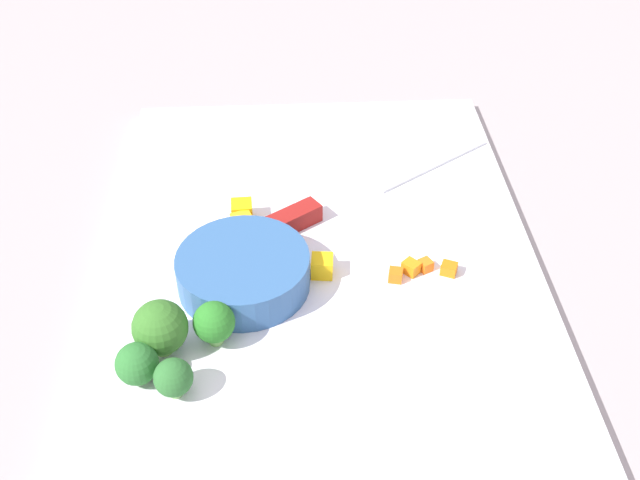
# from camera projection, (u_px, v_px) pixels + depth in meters

# --- Properties ---
(ground_plane) EXTENTS (4.00, 4.00, 0.00)m
(ground_plane) POSITION_uv_depth(u_px,v_px,m) (320.00, 259.00, 0.66)
(ground_plane) COLOR #9D9293
(cutting_board) EXTENTS (0.49, 0.37, 0.01)m
(cutting_board) POSITION_uv_depth(u_px,v_px,m) (320.00, 254.00, 0.66)
(cutting_board) COLOR white
(cutting_board) RESTS_ON ground_plane
(prep_bowl) EXTENTS (0.11, 0.11, 0.03)m
(prep_bowl) POSITION_uv_depth(u_px,v_px,m) (243.00, 271.00, 0.61)
(prep_bowl) COLOR #305B90
(prep_bowl) RESTS_ON cutting_board
(chef_knife) EXTENTS (0.18, 0.25, 0.02)m
(chef_knife) POSITION_uv_depth(u_px,v_px,m) (329.00, 204.00, 0.69)
(chef_knife) COLOR silver
(chef_knife) RESTS_ON cutting_board
(carrot_dice_0) EXTENTS (0.01, 0.02, 0.01)m
(carrot_dice_0) POSITION_uv_depth(u_px,v_px,m) (449.00, 269.00, 0.62)
(carrot_dice_0) COLOR orange
(carrot_dice_0) RESTS_ON cutting_board
(carrot_dice_1) EXTENTS (0.02, 0.02, 0.01)m
(carrot_dice_1) POSITION_uv_depth(u_px,v_px,m) (411.00, 267.00, 0.62)
(carrot_dice_1) COLOR orange
(carrot_dice_1) RESTS_ON cutting_board
(carrot_dice_2) EXTENTS (0.01, 0.01, 0.01)m
(carrot_dice_2) POSITION_uv_depth(u_px,v_px,m) (425.00, 265.00, 0.63)
(carrot_dice_2) COLOR orange
(carrot_dice_2) RESTS_ON cutting_board
(carrot_dice_3) EXTENTS (0.01, 0.01, 0.01)m
(carrot_dice_3) POSITION_uv_depth(u_px,v_px,m) (396.00, 275.00, 0.62)
(carrot_dice_3) COLOR orange
(carrot_dice_3) RESTS_ON cutting_board
(pepper_dice_0) EXTENTS (0.02, 0.02, 0.02)m
(pepper_dice_0) POSITION_uv_depth(u_px,v_px,m) (242.00, 224.00, 0.66)
(pepper_dice_0) COLOR yellow
(pepper_dice_0) RESTS_ON cutting_board
(pepper_dice_1) EXTENTS (0.02, 0.02, 0.02)m
(pepper_dice_1) POSITION_uv_depth(u_px,v_px,m) (242.00, 211.00, 0.68)
(pepper_dice_1) COLOR yellow
(pepper_dice_1) RESTS_ON cutting_board
(pepper_dice_2) EXTENTS (0.02, 0.02, 0.02)m
(pepper_dice_2) POSITION_uv_depth(u_px,v_px,m) (324.00, 266.00, 0.62)
(pepper_dice_2) COLOR yellow
(pepper_dice_2) RESTS_ON cutting_board
(broccoli_floret_0) EXTENTS (0.03, 0.03, 0.03)m
(broccoli_floret_0) POSITION_uv_depth(u_px,v_px,m) (137.00, 364.00, 0.53)
(broccoli_floret_0) COLOR #97B662
(broccoli_floret_0) RESTS_ON cutting_board
(broccoli_floret_1) EXTENTS (0.04, 0.04, 0.05)m
(broccoli_floret_1) POSITION_uv_depth(u_px,v_px,m) (160.00, 328.00, 0.55)
(broccoli_floret_1) COLOR #89BD5C
(broccoli_floret_1) RESTS_ON cutting_board
(broccoli_floret_2) EXTENTS (0.03, 0.03, 0.03)m
(broccoli_floret_2) POSITION_uv_depth(u_px,v_px,m) (173.00, 378.00, 0.52)
(broccoli_floret_2) COLOR #81BD69
(broccoli_floret_2) RESTS_ON cutting_board
(broccoli_floret_3) EXTENTS (0.03, 0.03, 0.04)m
(broccoli_floret_3) POSITION_uv_depth(u_px,v_px,m) (214.00, 323.00, 0.56)
(broccoli_floret_3) COLOR #82BF63
(broccoli_floret_3) RESTS_ON cutting_board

